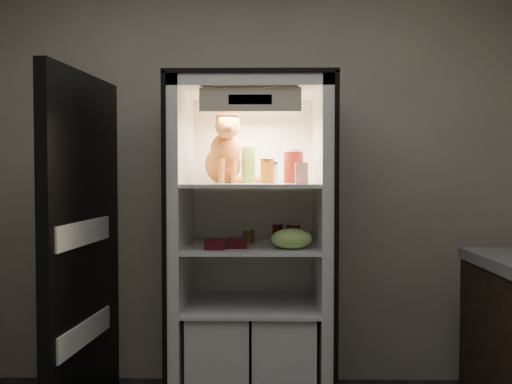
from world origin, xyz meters
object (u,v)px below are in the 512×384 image
soda_can_c (295,235)px  grape_bag (292,239)px  pepper_jar (294,166)px  mayo_tub (270,172)px  parmesan_shaker (248,165)px  refrigerator (252,269)px  cream_carton (301,173)px  berry_box_right (237,243)px  tabby_cat (225,156)px  soda_can_b (292,234)px  condiment_jar (249,236)px  soda_can_a (278,233)px  salsa_jar (267,171)px  berry_box_left (215,244)px

soda_can_c → grape_bag: 0.13m
pepper_jar → mayo_tub: bearing=149.3°
parmesan_shaker → refrigerator: bearing=41.0°
mayo_tub → cream_carton: mayo_tub is taller
berry_box_right → soda_can_c: bearing=15.8°
soda_can_c → tabby_cat: bearing=168.5°
soda_can_b → condiment_jar: soda_can_b is taller
mayo_tub → pepper_jar: bearing=-30.7°
mayo_tub → soda_can_b: bearing=-33.1°
grape_bag → tabby_cat: bearing=150.4°
tabby_cat → mayo_tub: 0.28m
soda_can_a → berry_box_right: soda_can_a is taller
mayo_tub → salsa_jar: size_ratio=0.91×
tabby_cat → condiment_jar: 0.48m
pepper_jar → condiment_jar: pepper_jar is taller
pepper_jar → berry_box_right: 0.54m
soda_can_c → refrigerator: bearing=160.7°
tabby_cat → grape_bag: 0.62m
parmesan_shaker → condiment_jar: bearing=89.3°
tabby_cat → cream_carton: (0.43, -0.21, -0.10)m
condiment_jar → grape_bag: grape_bag is taller
mayo_tub → soda_can_a: bearing=-19.1°
cream_carton → soda_can_b: bearing=102.3°
soda_can_b → grape_bag: 0.19m
mayo_tub → tabby_cat: bearing=-168.2°
mayo_tub → soda_can_c: bearing=-44.6°
cream_carton → berry_box_left: bearing=-178.3°
pepper_jar → parmesan_shaker: bearing=177.5°
soda_can_b → soda_can_c: (0.01, -0.05, 0.00)m
pepper_jar → berry_box_right: bearing=-155.1°
parmesan_shaker → condiment_jar: (0.00, 0.04, -0.41)m
soda_can_c → berry_box_left: size_ratio=1.13×
mayo_tub → grape_bag: bearing=-67.0°
pepper_jar → soda_can_b: (-0.01, -0.00, -0.39)m
cream_carton → berry_box_left: 0.60m
refrigerator → mayo_tub: size_ratio=15.31×
grape_bag → soda_can_c: bearing=80.0°
soda_can_c → mayo_tub: bearing=135.4°
soda_can_a → parmesan_shaker: bearing=-162.9°
pepper_jar → berry_box_left: 0.63m
mayo_tub → salsa_jar: 0.15m
soda_can_c → condiment_jar: bearing=156.7°
refrigerator → soda_can_a: bearing=13.2°
soda_can_a → cream_carton: bearing=-64.3°
parmesan_shaker → soda_can_a: parmesan_shaker is taller
berry_box_right → mayo_tub: bearing=51.0°
mayo_tub → soda_can_a: 0.36m
soda_can_a → grape_bag: 0.26m
tabby_cat → salsa_jar: bearing=-33.0°
salsa_jar → soda_can_a: size_ratio=1.19×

